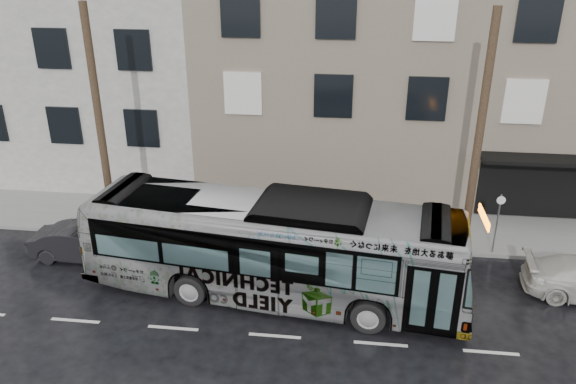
# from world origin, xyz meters

# --- Properties ---
(ground) EXTENTS (120.00, 120.00, 0.00)m
(ground) POSITION_xyz_m (0.00, 0.00, 0.00)
(ground) COLOR black
(ground) RESTS_ON ground
(sidewalk) EXTENTS (90.00, 3.60, 0.15)m
(sidewalk) POSITION_xyz_m (0.00, 4.90, 0.07)
(sidewalk) COLOR gray
(sidewalk) RESTS_ON ground
(building_taupe) EXTENTS (20.00, 12.00, 11.00)m
(building_taupe) POSITION_xyz_m (5.00, 12.70, 5.50)
(building_taupe) COLOR #7B715E
(building_taupe) RESTS_ON ground
(utility_pole_front) EXTENTS (0.30, 0.30, 9.00)m
(utility_pole_front) POSITION_xyz_m (6.50, 3.30, 4.65)
(utility_pole_front) COLOR #4C3A26
(utility_pole_front) RESTS_ON sidewalk
(utility_pole_rear) EXTENTS (0.30, 0.30, 9.00)m
(utility_pole_rear) POSITION_xyz_m (-7.50, 3.30, 4.65)
(utility_pole_rear) COLOR #4C3A26
(utility_pole_rear) RESTS_ON sidewalk
(sign_post) EXTENTS (0.06, 0.06, 2.40)m
(sign_post) POSITION_xyz_m (7.60, 3.30, 1.35)
(sign_post) COLOR slate
(sign_post) RESTS_ON sidewalk
(bus) EXTENTS (13.06, 4.62, 3.56)m
(bus) POSITION_xyz_m (-0.36, -0.20, 1.78)
(bus) COLOR #B2B2B2
(bus) RESTS_ON ground
(dark_sedan) EXTENTS (4.03, 1.45, 1.32)m
(dark_sedan) POSITION_xyz_m (-7.76, 1.23, 0.66)
(dark_sedan) COLOR black
(dark_sedan) RESTS_ON ground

